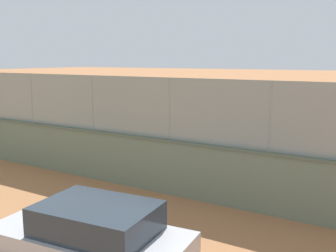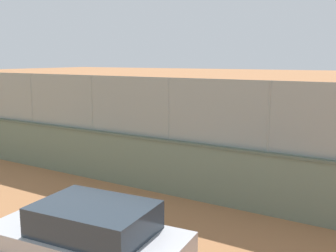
{
  "view_description": "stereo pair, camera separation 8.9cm",
  "coord_description": "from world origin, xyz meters",
  "views": [
    {
      "loc": [
        -9.38,
        24.22,
        4.27
      ],
      "look_at": [
        -0.33,
        8.36,
        1.12
      ],
      "focal_mm": 41.89,
      "sensor_mm": 36.0,
      "label": 1
    },
    {
      "loc": [
        -9.46,
        24.17,
        4.27
      ],
      "look_at": [
        -0.33,
        8.36,
        1.12
      ],
      "focal_mm": 41.89,
      "sensor_mm": 36.0,
      "label": 2
    }
  ],
  "objects": [
    {
      "name": "fence_panel_on_wall",
      "position": [
        -0.26,
        13.61,
        2.73
      ],
      "size": [
        25.46,
        0.83,
        1.93
      ],
      "color": "gray",
      "rests_on": "perimeter_wall"
    },
    {
      "name": "sports_ball",
      "position": [
        -0.23,
        9.3,
        1.27
      ],
      "size": [
        0.2,
        0.2,
        0.2
      ],
      "primitive_type": "sphere",
      "color": "yellow"
    },
    {
      "name": "ground_plane",
      "position": [
        0.0,
        0.0,
        0.0
      ],
      "size": [
        260.0,
        260.0,
        0.0
      ],
      "primitive_type": "plane",
      "color": "#A36B42"
    },
    {
      "name": "player_foreground_swinging",
      "position": [
        -0.81,
        7.94,
        0.87
      ],
      "size": [
        0.71,
        1.02,
        1.49
      ],
      "color": "navy",
      "rests_on": "ground_plane"
    },
    {
      "name": "parked_car_silver",
      "position": [
        -4.61,
        18.82,
        0.81
      ],
      "size": [
        4.03,
        2.17,
        1.56
      ],
      "color": "#B7B7BC",
      "rests_on": "ground_plane"
    },
    {
      "name": "player_baseline_waiting",
      "position": [
        0.1,
        2.01,
        0.88
      ],
      "size": [
        0.71,
        1.22,
        1.5
      ],
      "color": "#591919",
      "rests_on": "ground_plane"
    },
    {
      "name": "courtside_bench",
      "position": [
        2.63,
        11.94,
        0.46
      ],
      "size": [
        1.61,
        0.43,
        0.87
      ],
      "color": "#4C6B4C",
      "rests_on": "ground_plane"
    },
    {
      "name": "spare_ball_by_wall",
      "position": [
        -5.31,
        12.84,
        0.08
      ],
      "size": [
        0.15,
        0.15,
        0.15
      ],
      "primitive_type": "sphere",
      "color": "yellow",
      "rests_on": "ground_plane"
    },
    {
      "name": "perimeter_wall",
      "position": [
        -0.26,
        13.61,
        0.89
      ],
      "size": [
        25.92,
        1.21,
        1.76
      ],
      "color": "slate",
      "rests_on": "ground_plane"
    }
  ]
}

